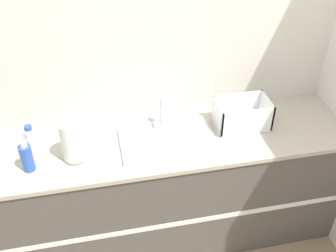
{
  "coord_description": "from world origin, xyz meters",
  "views": [
    {
      "loc": [
        -0.39,
        -1.61,
        2.46
      ],
      "look_at": [
        -0.0,
        0.27,
        1.03
      ],
      "focal_mm": 42.0,
      "sensor_mm": 36.0,
      "label": 1
    }
  ],
  "objects": [
    {
      "name": "wall_back",
      "position": [
        0.0,
        0.64,
        1.3
      ],
      "size": [
        4.79,
        0.06,
        2.6
      ],
      "color": "beige",
      "rests_on": "ground_plane"
    },
    {
      "name": "counter_cabinet",
      "position": [
        0.0,
        0.3,
        0.46
      ],
      "size": [
        2.41,
        0.63,
        0.91
      ],
      "color": "#514C47",
      "rests_on": "ground_plane"
    },
    {
      "name": "sink",
      "position": [
        -0.01,
        0.29,
        0.93
      ],
      "size": [
        0.59,
        0.39,
        0.21
      ],
      "color": "silver",
      "rests_on": "counter_cabinet"
    },
    {
      "name": "paper_towel_roll",
      "position": [
        -0.57,
        0.23,
        1.04
      ],
      "size": [
        0.14,
        0.14,
        0.26
      ],
      "color": "#4C4C51",
      "rests_on": "counter_cabinet"
    },
    {
      "name": "dish_rack",
      "position": [
        0.5,
        0.34,
        0.98
      ],
      "size": [
        0.35,
        0.22,
        0.18
      ],
      "color": "white",
      "rests_on": "counter_cabinet"
    },
    {
      "name": "bottle_clear",
      "position": [
        -0.83,
        0.4,
        0.98
      ],
      "size": [
        0.08,
        0.08,
        0.15
      ],
      "color": "silver",
      "rests_on": "counter_cabinet"
    },
    {
      "name": "bottle_blue",
      "position": [
        -0.83,
        0.18,
        1.0
      ],
      "size": [
        0.07,
        0.07,
        0.21
      ],
      "color": "#2D56B7",
      "rests_on": "counter_cabinet"
    }
  ]
}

